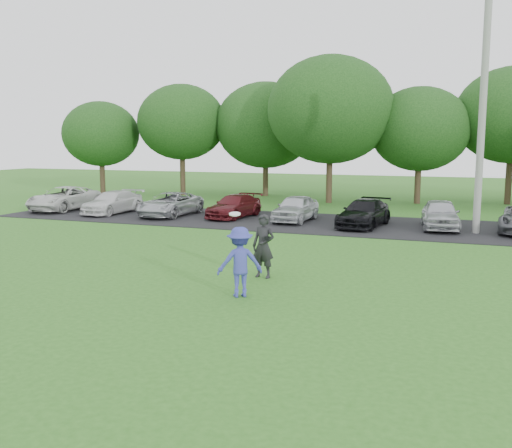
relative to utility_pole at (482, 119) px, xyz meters
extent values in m
plane|color=#2C631C|center=(-6.13, -12.35, -4.52)|extent=(100.00, 100.00, 0.00)
cube|color=black|center=(-6.13, 0.65, -4.51)|extent=(32.00, 6.50, 0.03)
cylinder|color=gray|center=(0.00, 0.00, 0.00)|extent=(0.28, 0.28, 9.05)
imported|color=#393EA0|center=(-5.43, -11.87, -3.69)|extent=(1.25, 1.09, 1.68)
cylinder|color=white|center=(-5.48, -12.03, -2.52)|extent=(0.27, 0.27, 0.09)
imported|color=black|center=(-5.53, -9.88, -3.66)|extent=(0.68, 0.49, 1.73)
cube|color=black|center=(-5.35, -10.06, -3.40)|extent=(0.15, 0.12, 0.10)
imported|color=silver|center=(-20.51, 0.64, -3.88)|extent=(2.09, 4.46, 1.23)
imported|color=silver|center=(-17.30, 0.35, -3.94)|extent=(1.80, 3.94, 1.12)
imported|color=#A6A8AD|center=(-14.07, 0.52, -3.93)|extent=(2.01, 4.15, 1.14)
imported|color=#4E1115|center=(-10.87, 1.01, -3.96)|extent=(1.95, 3.86, 1.08)
imported|color=silver|center=(-7.74, 0.79, -3.89)|extent=(1.58, 3.58, 1.20)
imported|color=black|center=(-4.52, 0.28, -3.92)|extent=(2.09, 4.10, 1.14)
imported|color=#B1B3B9|center=(-1.41, 0.70, -3.88)|extent=(1.84, 3.75, 1.23)
cylinder|color=#38281C|center=(-24.13, 9.25, -3.42)|extent=(0.36, 0.36, 2.20)
ellipsoid|color=#214C19|center=(-24.13, 9.25, -0.37)|extent=(5.20, 5.20, 4.42)
cylinder|color=#38281C|center=(-18.63, 10.65, -3.17)|extent=(0.36, 0.36, 2.70)
ellipsoid|color=#214C19|center=(-18.63, 10.65, 0.40)|extent=(5.94, 5.94, 5.05)
cylinder|color=#38281C|center=(-13.13, 12.05, -3.42)|extent=(0.36, 0.36, 2.20)
ellipsoid|color=#214C19|center=(-13.13, 12.05, 0.18)|extent=(6.68, 6.68, 5.68)
cylinder|color=#38281C|center=(-8.13, 9.25, -3.17)|extent=(0.36, 0.36, 2.70)
ellipsoid|color=#214C19|center=(-8.13, 9.25, 0.96)|extent=(7.42, 7.42, 6.31)
cylinder|color=#38281C|center=(-3.13, 10.65, -3.42)|extent=(0.36, 0.36, 2.20)
ellipsoid|color=#214C19|center=(-3.13, 10.65, -0.16)|extent=(5.76, 5.76, 4.90)
cylinder|color=#38281C|center=(1.87, 12.05, -3.17)|extent=(0.36, 0.36, 2.70)
camera|label=1|loc=(-0.50, -24.17, -0.83)|focal=40.00mm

